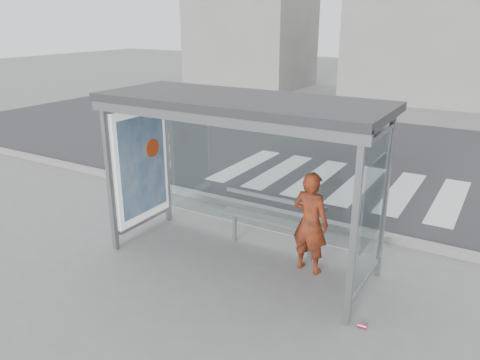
% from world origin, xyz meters
% --- Properties ---
extents(ground, '(80.00, 80.00, 0.00)m').
position_xyz_m(ground, '(0.00, 0.00, 0.00)').
color(ground, slate).
rests_on(ground, ground).
extents(road, '(30.00, 10.00, 0.01)m').
position_xyz_m(road, '(0.00, 7.00, 0.00)').
color(road, '#2E2E31').
rests_on(road, ground).
extents(curb, '(30.00, 0.18, 0.12)m').
position_xyz_m(curb, '(0.00, 1.95, 0.06)').
color(curb, gray).
rests_on(curb, ground).
extents(crosswalk, '(6.55, 3.00, 0.00)m').
position_xyz_m(crosswalk, '(0.50, 4.50, 0.00)').
color(crosswalk, silver).
rests_on(crosswalk, ground).
extents(bus_shelter, '(4.25, 1.65, 2.62)m').
position_xyz_m(bus_shelter, '(-0.37, 0.06, 1.98)').
color(bus_shelter, gray).
rests_on(bus_shelter, ground).
extents(building_left, '(6.00, 5.00, 6.00)m').
position_xyz_m(building_left, '(-10.00, 18.00, 3.00)').
color(building_left, gray).
rests_on(building_left, ground).
extents(building_center, '(8.00, 5.00, 5.00)m').
position_xyz_m(building_center, '(0.00, 18.00, 2.50)').
color(building_center, gray).
rests_on(building_center, ground).
extents(person, '(0.62, 0.45, 1.59)m').
position_xyz_m(person, '(1.04, 0.31, 0.79)').
color(person, '#CF5C13').
rests_on(person, ground).
extents(bench, '(1.80, 0.22, 0.93)m').
position_xyz_m(bench, '(0.26, 0.58, 0.55)').
color(bench, gray).
rests_on(bench, ground).
extents(soda_can, '(0.11, 0.06, 0.06)m').
position_xyz_m(soda_can, '(2.20, -0.67, 0.03)').
color(soda_can, '#ED4568').
rests_on(soda_can, ground).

